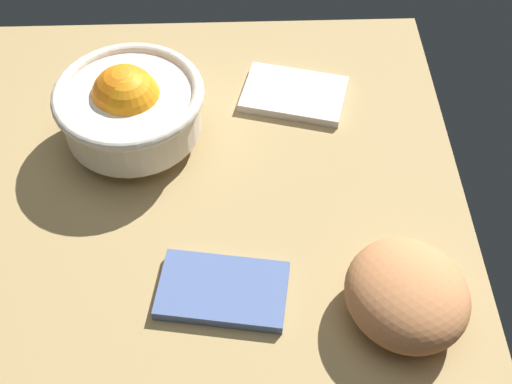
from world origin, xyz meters
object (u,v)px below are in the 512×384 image
(napkin_folded, at_px, (294,94))
(fruit_bowl, at_px, (130,106))
(bread_loaf, at_px, (407,294))
(napkin_spare, at_px, (223,290))

(napkin_folded, bearing_deg, fruit_bowl, -161.48)
(bread_loaf, distance_m, napkin_folded, 0.37)
(napkin_folded, xyz_separation_m, napkin_spare, (-0.10, -0.32, 0.00))
(napkin_spare, bearing_deg, bread_loaf, -8.86)
(napkin_folded, bearing_deg, bread_loaf, -74.65)
(fruit_bowl, relative_size, bread_loaf, 1.38)
(fruit_bowl, bearing_deg, napkin_folded, 18.52)
(fruit_bowl, xyz_separation_m, bread_loaf, (0.32, -0.28, -0.02))
(fruit_bowl, xyz_separation_m, napkin_spare, (0.12, -0.25, -0.05))
(napkin_folded, bearing_deg, napkin_spare, -107.74)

